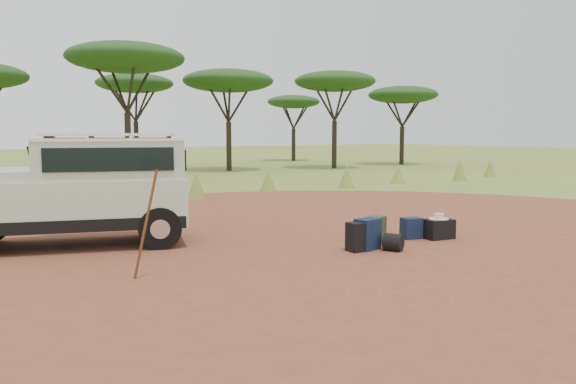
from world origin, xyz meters
TOP-DOWN VIEW (x-y plane):
  - ground at (0.00, 0.00)m, footprint 140.00×140.00m
  - dirt_clearing at (0.00, 0.00)m, footprint 23.00×23.00m
  - grass_fringe at (0.12, 8.67)m, footprint 36.60×1.60m
  - acacia_treeline at (0.75, 19.81)m, footprint 46.70×13.20m
  - safari_vehicle at (-1.71, 3.07)m, footprint 4.38×2.83m
  - walking_staff at (-1.55, 0.11)m, footprint 0.32×0.28m
  - backpack_black at (2.08, -0.10)m, footprint 0.38×0.28m
  - backpack_navy at (2.30, -0.08)m, footprint 0.46×0.36m
  - backpack_olive at (2.84, 0.28)m, footprint 0.42×0.36m
  - duffel_navy at (3.68, 0.21)m, footprint 0.41×0.35m
  - hard_case at (4.10, -0.08)m, footprint 0.59×0.46m
  - stuff_sack at (2.60, -0.41)m, footprint 0.41×0.41m
  - safari_hat at (4.10, -0.08)m, footprint 0.37×0.37m

SIDE VIEW (x-z plane):
  - ground at x=0.00m, z-range 0.00..0.00m
  - dirt_clearing at x=0.00m, z-range 0.00..0.01m
  - stuff_sack at x=2.60m, z-range 0.00..0.30m
  - hard_case at x=4.10m, z-range 0.00..0.38m
  - duffel_navy at x=3.68m, z-range 0.00..0.40m
  - backpack_olive at x=2.84m, z-range 0.00..0.49m
  - backpack_black at x=2.08m, z-range 0.00..0.50m
  - backpack_navy at x=2.30m, z-range 0.00..0.54m
  - grass_fringe at x=0.12m, z-range -0.05..0.85m
  - safari_hat at x=4.10m, z-range 0.37..0.47m
  - walking_staff at x=-1.55m, z-range 0.00..1.52m
  - safari_vehicle at x=-1.71m, z-range -0.03..1.97m
  - acacia_treeline at x=0.75m, z-range 1.74..8.00m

